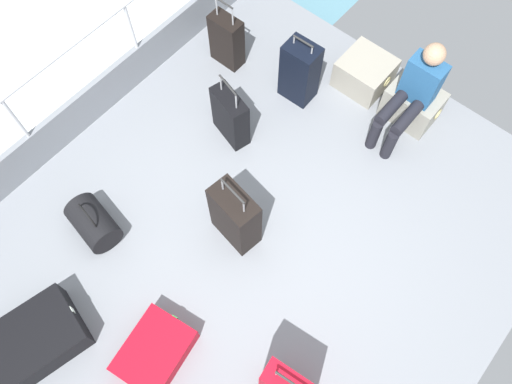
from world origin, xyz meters
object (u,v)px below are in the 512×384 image
object	(u,v)px
passenger_seated	(413,93)
suitcase_6	(227,40)
suitcase_0	(235,217)
suitcase_4	(230,117)
cargo_crate_0	(365,73)
cargo_crate_1	(412,104)
duffel_bag	(93,223)
suitcase_3	(155,352)
suitcase_7	(37,338)
suitcase_5	(300,72)

from	to	relation	value
passenger_seated	suitcase_6	distance (m)	2.01
suitcase_6	passenger_seated	bearing A→B (deg)	14.10
suitcase_0	suitcase_4	world-z (taller)	suitcase_0
cargo_crate_0	passenger_seated	bearing A→B (deg)	-19.50
suitcase_4	suitcase_6	bearing A→B (deg)	133.90
cargo_crate_0	suitcase_0	xyz separation A→B (m)	(0.10, -2.18, 0.19)
cargo_crate_1	cargo_crate_0	bearing A→B (deg)	176.96
passenger_seated	suitcase_4	distance (m)	1.75
duffel_bag	suitcase_3	bearing A→B (deg)	-19.73
suitcase_7	suitcase_6	bearing A→B (deg)	104.06
duffel_bag	passenger_seated	bearing A→B (deg)	61.59
suitcase_5	suitcase_6	distance (m)	0.88
suitcase_6	suitcase_7	distance (m)	3.40
suitcase_3	suitcase_5	bearing A→B (deg)	104.92
passenger_seated	suitcase_4	bearing A→B (deg)	-136.89
cargo_crate_0	suitcase_0	distance (m)	2.19
suitcase_3	duffel_bag	size ratio (longest dim) A/B	1.30
suitcase_4	suitcase_7	xyz separation A→B (m)	(0.16, -2.60, -0.16)
suitcase_5	passenger_seated	bearing A→B (deg)	18.22
cargo_crate_0	cargo_crate_1	size ratio (longest dim) A/B	0.97
suitcase_0	suitcase_7	distance (m)	1.93
suitcase_7	cargo_crate_1	bearing A→B (deg)	74.47
cargo_crate_0	cargo_crate_1	bearing A→B (deg)	-3.04
cargo_crate_1	suitcase_3	xyz separation A→B (m)	(-0.29, -3.41, -0.09)
suitcase_4	suitcase_0	bearing A→B (deg)	-46.13
suitcase_6	suitcase_3	bearing A→B (deg)	-59.14
cargo_crate_0	suitcase_5	bearing A→B (deg)	-128.73
passenger_seated	suitcase_3	world-z (taller)	passenger_seated
cargo_crate_1	suitcase_5	bearing A→B (deg)	-153.36
cargo_crate_0	suitcase_5	distance (m)	0.74
suitcase_4	duffel_bag	world-z (taller)	suitcase_4
passenger_seated	suitcase_6	xyz separation A→B (m)	(-1.93, -0.48, -0.27)
suitcase_5	suitcase_4	bearing A→B (deg)	-103.78
suitcase_4	suitcase_5	size ratio (longest dim) A/B	1.00
cargo_crate_0	suitcase_6	bearing A→B (deg)	-152.16
suitcase_3	suitcase_7	xyz separation A→B (m)	(-0.81, -0.55, 0.03)
suitcase_5	suitcase_7	distance (m)	3.44
cargo_crate_0	suitcase_7	xyz separation A→B (m)	(-0.50, -4.00, -0.04)
suitcase_4	suitcase_7	size ratio (longest dim) A/B	0.98
cargo_crate_1	passenger_seated	world-z (taller)	passenger_seated
suitcase_3	duffel_bag	world-z (taller)	duffel_bag
cargo_crate_0	suitcase_6	distance (m)	1.50
cargo_crate_1	passenger_seated	bearing A→B (deg)	-90.00
passenger_seated	cargo_crate_0	bearing A→B (deg)	160.50
cargo_crate_1	duffel_bag	xyz separation A→B (m)	(-1.51, -2.97, -0.03)
passenger_seated	suitcase_6	world-z (taller)	passenger_seated
cargo_crate_0	duffel_bag	size ratio (longest dim) A/B	1.04
suitcase_0	passenger_seated	bearing A→B (deg)	75.58
passenger_seated	suitcase_3	size ratio (longest dim) A/B	1.59
suitcase_0	suitcase_7	world-z (taller)	suitcase_0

